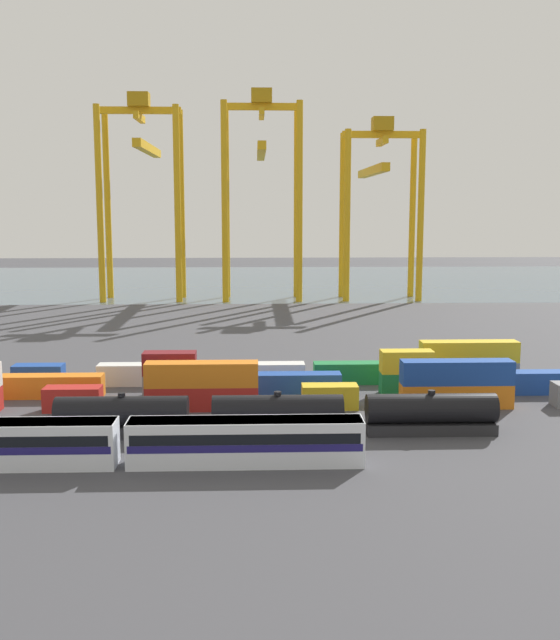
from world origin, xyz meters
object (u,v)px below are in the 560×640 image
passenger_train (122,441)px  gantry_crane_east (379,189)px  gantry_crane_west (143,175)px  freight_tank_row (278,415)px  shipping_container_13 (289,384)px  gantry_crane_central (262,174)px  shipping_container_2 (73,399)px  shipping_container_3 (202,398)px

passenger_train → gantry_crane_east: size_ratio=0.95×
gantry_crane_west → gantry_crane_east: (56.65, 0.62, -3.17)m
passenger_train → freight_tank_row: bearing=31.3°
shipping_container_13 → gantry_crane_central: (-2.11, 96.49, 28.58)m
shipping_container_2 → shipping_container_13: bearing=14.0°
shipping_container_3 → gantry_crane_east: bearing=70.7°
shipping_container_2 → gantry_crane_central: gantry_crane_central is taller
shipping_container_2 → gantry_crane_west: (-7.02, 101.97, 28.22)m
gantry_crane_east → passenger_train: bearing=-109.0°
freight_tank_row → gantry_crane_east: (27.97, 112.01, 24.35)m
gantry_crane_central → freight_tank_row: bearing=-89.8°
shipping_container_3 → shipping_container_13: (9.62, 5.84, 0.00)m
gantry_crane_east → gantry_crane_west: bearing=-179.4°
passenger_train → shipping_container_13: bearing=57.2°
shipping_container_2 → shipping_container_13: same height
gantry_crane_west → gantry_crane_central: gantry_crane_central is taller
shipping_container_2 → gantry_crane_central: (21.30, 102.33, 28.58)m
gantry_crane_central → gantry_crane_east: gantry_crane_central is taller
shipping_container_2 → shipping_container_3: bearing=0.0°
gantry_crane_central → gantry_crane_west: bearing=-179.3°
shipping_container_3 → gantry_crane_central: bearing=85.8°
shipping_container_2 → freight_tank_row: bearing=-23.5°
shipping_container_13 → gantry_crane_central: gantry_crane_central is taller
shipping_container_13 → gantry_crane_east: gantry_crane_east is taller
shipping_container_2 → gantry_crane_east: 116.69m
gantry_crane_east → shipping_container_3: bearing=-109.3°
shipping_container_13 → freight_tank_row: bearing=-96.6°
shipping_container_2 → shipping_container_3: 13.80m
shipping_container_2 → gantry_crane_east: gantry_crane_east is taller
freight_tank_row → shipping_container_3: freight_tank_row is taller
shipping_container_2 → passenger_train: bearing=-64.5°
shipping_container_3 → gantry_crane_east: size_ratio=0.28×
shipping_container_3 → gantry_crane_central: gantry_crane_central is taller
gantry_crane_west → shipping_container_13: bearing=-72.4°
shipping_container_3 → gantry_crane_west: (-20.82, 101.97, 28.22)m
passenger_train → shipping_container_2: 19.42m
shipping_container_2 → gantry_crane_east: size_ratio=0.14×
shipping_container_3 → gantry_crane_central: (7.50, 102.33, 28.58)m
shipping_container_13 → gantry_crane_central: size_ratio=0.25×
passenger_train → gantry_crane_west: 123.55m
freight_tank_row → shipping_container_2: bearing=156.5°
freight_tank_row → gantry_crane_central: size_ratio=0.85×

